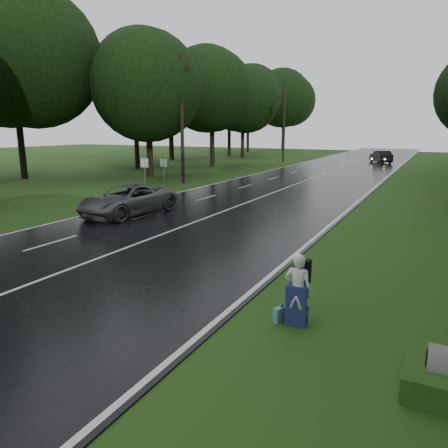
% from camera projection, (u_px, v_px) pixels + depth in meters
% --- Properties ---
extents(ground, '(160.00, 160.00, 0.00)m').
position_uv_depth(ground, '(67.00, 271.00, 12.99)').
color(ground, '#234614').
rests_on(ground, ground).
extents(road, '(12.00, 140.00, 0.04)m').
position_uv_depth(road, '(283.00, 189.00, 30.32)').
color(road, black).
rests_on(road, ground).
extents(lane_center, '(0.12, 140.00, 0.01)m').
position_uv_depth(lane_center, '(283.00, 189.00, 30.31)').
color(lane_center, silver).
rests_on(lane_center, road).
extents(grey_car, '(3.08, 5.63, 1.50)m').
position_uv_depth(grey_car, '(127.00, 200.00, 21.24)').
color(grey_car, '#55565A').
rests_on(grey_car, road).
extents(far_car, '(3.43, 4.90, 1.53)m').
position_uv_depth(far_car, '(381.00, 157.00, 53.54)').
color(far_car, black).
rests_on(far_car, road).
extents(hitchhiker, '(0.63, 0.57, 1.67)m').
position_uv_depth(hitchhiker, '(298.00, 292.00, 9.32)').
color(hitchhiker, silver).
rests_on(hitchhiker, ground).
extents(suitcase, '(0.31, 0.50, 0.34)m').
position_uv_depth(suitcase, '(282.00, 313.00, 9.65)').
color(suitcase, teal).
rests_on(suitcase, ground).
extents(utility_pole_mid, '(1.80, 0.28, 9.85)m').
position_uv_depth(utility_pole_mid, '(183.00, 183.00, 34.05)').
color(utility_pole_mid, black).
rests_on(utility_pole_mid, ground).
extents(utility_pole_far, '(1.80, 0.28, 9.22)m').
position_uv_depth(utility_pole_far, '(283.00, 162.00, 54.99)').
color(utility_pole_far, black).
rests_on(utility_pole_far, ground).
extents(road_sign_a, '(0.58, 0.10, 2.43)m').
position_uv_depth(road_sign_a, '(146.00, 195.00, 27.74)').
color(road_sign_a, white).
rests_on(road_sign_a, ground).
extents(road_sign_b, '(0.54, 0.10, 2.27)m').
position_uv_depth(road_sign_b, '(164.00, 191.00, 29.58)').
color(road_sign_b, white).
rests_on(road_sign_b, ground).
extents(tree_left_d, '(8.28, 8.28, 12.94)m').
position_uv_depth(tree_left_d, '(151.00, 177.00, 37.97)').
color(tree_left_d, black).
rests_on(tree_left_d, ground).
extents(tree_left_e, '(9.60, 9.60, 15.01)m').
position_uv_depth(tree_left_e, '(212.00, 167.00, 48.64)').
color(tree_left_e, black).
rests_on(tree_left_e, ground).
extents(tree_left_f, '(9.25, 9.25, 14.45)m').
position_uv_depth(tree_left_f, '(242.00, 158.00, 62.89)').
color(tree_left_f, black).
rests_on(tree_left_f, ground).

